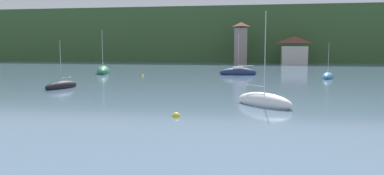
{
  "coord_description": "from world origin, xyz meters",
  "views": [
    {
      "loc": [
        4.86,
        25.85,
        4.44
      ],
      "look_at": [
        0.0,
        53.02,
        1.44
      ],
      "focal_mm": 35.66,
      "sensor_mm": 36.0,
      "label": 1
    }
  ],
  "objects_px": {
    "sailboat_mid_7": "(264,102)",
    "mooring_buoy_near": "(176,116)",
    "shore_building_westcentral": "(294,50)",
    "sailboat_far_0": "(238,72)",
    "sailboat_far_8": "(103,71)",
    "sailboat_far_3": "(328,76)",
    "shore_building_west": "(241,44)",
    "mooring_buoy_mid": "(143,76)",
    "sailboat_mid_9": "(61,86)"
  },
  "relations": [
    {
      "from": "sailboat_far_3",
      "to": "mooring_buoy_mid",
      "type": "xyz_separation_m",
      "value": [
        -26.75,
        0.04,
        -0.26
      ]
    },
    {
      "from": "sailboat_mid_7",
      "to": "mooring_buoy_near",
      "type": "xyz_separation_m",
      "value": [
        -5.52,
        -5.36,
        -0.32
      ]
    },
    {
      "from": "sailboat_mid_9",
      "to": "mooring_buoy_mid",
      "type": "xyz_separation_m",
      "value": [
        3.14,
        18.32,
        -0.26
      ]
    },
    {
      "from": "sailboat_far_8",
      "to": "shore_building_west",
      "type": "bearing_deg",
      "value": 131.76
    },
    {
      "from": "shore_building_west",
      "to": "mooring_buoy_mid",
      "type": "bearing_deg",
      "value": -106.8
    },
    {
      "from": "shore_building_westcentral",
      "to": "sailboat_far_3",
      "type": "height_order",
      "value": "shore_building_westcentral"
    },
    {
      "from": "sailboat_far_0",
      "to": "sailboat_mid_9",
      "type": "bearing_deg",
      "value": 44.81
    },
    {
      "from": "shore_building_westcentral",
      "to": "sailboat_far_8",
      "type": "height_order",
      "value": "sailboat_far_8"
    },
    {
      "from": "shore_building_westcentral",
      "to": "sailboat_far_0",
      "type": "bearing_deg",
      "value": -106.82
    },
    {
      "from": "shore_building_west",
      "to": "mooring_buoy_near",
      "type": "xyz_separation_m",
      "value": [
        -0.32,
        -73.72,
        -5.08
      ]
    },
    {
      "from": "sailboat_far_8",
      "to": "mooring_buoy_near",
      "type": "height_order",
      "value": "sailboat_far_8"
    },
    {
      "from": "shore_building_westcentral",
      "to": "sailboat_far_0",
      "type": "distance_m",
      "value": 40.19
    },
    {
      "from": "sailboat_mid_9",
      "to": "shore_building_west",
      "type": "bearing_deg",
      "value": -179.52
    },
    {
      "from": "sailboat_mid_7",
      "to": "sailboat_far_0",
      "type": "bearing_deg",
      "value": 140.0
    },
    {
      "from": "sailboat_far_8",
      "to": "sailboat_mid_7",
      "type": "bearing_deg",
      "value": 20.52
    },
    {
      "from": "sailboat_far_8",
      "to": "mooring_buoy_near",
      "type": "relative_size",
      "value": 14.03
    },
    {
      "from": "sailboat_far_3",
      "to": "shore_building_westcentral",
      "type": "bearing_deg",
      "value": 15.14
    },
    {
      "from": "sailboat_far_0",
      "to": "mooring_buoy_mid",
      "type": "xyz_separation_m",
      "value": [
        -14.12,
        -4.11,
        -0.38
      ]
    },
    {
      "from": "shore_building_west",
      "to": "shore_building_westcentral",
      "type": "xyz_separation_m",
      "value": [
        13.11,
        0.71,
        -1.69
      ]
    },
    {
      "from": "sailboat_mid_9",
      "to": "mooring_buoy_near",
      "type": "height_order",
      "value": "sailboat_mid_9"
    },
    {
      "from": "shore_building_west",
      "to": "sailboat_far_0",
      "type": "relative_size",
      "value": 1.53
    },
    {
      "from": "sailboat_mid_9",
      "to": "mooring_buoy_near",
      "type": "relative_size",
      "value": 9.9
    },
    {
      "from": "mooring_buoy_near",
      "to": "shore_building_westcentral",
      "type": "bearing_deg",
      "value": 79.77
    },
    {
      "from": "sailboat_far_3",
      "to": "mooring_buoy_near",
      "type": "distance_m",
      "value": 35.05
    },
    {
      "from": "sailboat_far_3",
      "to": "sailboat_far_8",
      "type": "bearing_deg",
      "value": 97.55
    },
    {
      "from": "mooring_buoy_mid",
      "to": "sailboat_far_3",
      "type": "bearing_deg",
      "value": -0.09
    },
    {
      "from": "shore_building_westcentral",
      "to": "sailboat_mid_7",
      "type": "relative_size",
      "value": 0.94
    },
    {
      "from": "shore_building_westcentral",
      "to": "sailboat_far_0",
      "type": "xyz_separation_m",
      "value": [
        -11.6,
        -38.36,
        -3.01
      ]
    },
    {
      "from": "shore_building_west",
      "to": "sailboat_far_3",
      "type": "xyz_separation_m",
      "value": [
        14.15,
        -41.8,
        -4.82
      ]
    },
    {
      "from": "sailboat_far_0",
      "to": "sailboat_far_8",
      "type": "distance_m",
      "value": 22.08
    },
    {
      "from": "sailboat_far_0",
      "to": "shore_building_west",
      "type": "bearing_deg",
      "value": -95.31
    },
    {
      "from": "shore_building_westcentral",
      "to": "sailboat_far_3",
      "type": "relative_size",
      "value": 1.32
    },
    {
      "from": "shore_building_westcentral",
      "to": "sailboat_mid_9",
      "type": "xyz_separation_m",
      "value": [
        -28.86,
        -60.79,
        -3.13
      ]
    },
    {
      "from": "mooring_buoy_near",
      "to": "sailboat_mid_7",
      "type": "bearing_deg",
      "value": 44.12
    },
    {
      "from": "shore_building_westcentral",
      "to": "shore_building_west",
      "type": "bearing_deg",
      "value": -176.9
    },
    {
      "from": "sailboat_far_3",
      "to": "mooring_buoy_mid",
      "type": "distance_m",
      "value": 26.76
    },
    {
      "from": "sailboat_mid_7",
      "to": "sailboat_mid_9",
      "type": "xyz_separation_m",
      "value": [
        -20.95,
        8.29,
        -0.06
      ]
    },
    {
      "from": "shore_building_west",
      "to": "sailboat_mid_7",
      "type": "distance_m",
      "value": 68.73
    },
    {
      "from": "sailboat_far_0",
      "to": "sailboat_mid_9",
      "type": "distance_m",
      "value": 28.3
    },
    {
      "from": "sailboat_far_8",
      "to": "sailboat_mid_9",
      "type": "relative_size",
      "value": 1.42
    },
    {
      "from": "shore_building_westcentral",
      "to": "mooring_buoy_near",
      "type": "distance_m",
      "value": 75.71
    },
    {
      "from": "mooring_buoy_near",
      "to": "mooring_buoy_mid",
      "type": "xyz_separation_m",
      "value": [
        -12.28,
        31.96,
        0.0
      ]
    },
    {
      "from": "sailboat_mid_7",
      "to": "mooring_buoy_near",
      "type": "bearing_deg",
      "value": -92.73
    },
    {
      "from": "sailboat_far_3",
      "to": "sailboat_mid_9",
      "type": "xyz_separation_m",
      "value": [
        -29.9,
        -18.28,
        -0.0
      ]
    },
    {
      "from": "shore_building_west",
      "to": "sailboat_far_8",
      "type": "bearing_deg",
      "value": -118.41
    },
    {
      "from": "sailboat_far_8",
      "to": "mooring_buoy_near",
      "type": "distance_m",
      "value": 41.04
    },
    {
      "from": "sailboat_mid_7",
      "to": "sailboat_far_8",
      "type": "bearing_deg",
      "value": 173.5
    },
    {
      "from": "shore_building_westcentral",
      "to": "sailboat_mid_7",
      "type": "bearing_deg",
      "value": -96.53
    },
    {
      "from": "mooring_buoy_near",
      "to": "mooring_buoy_mid",
      "type": "bearing_deg",
      "value": 111.02
    },
    {
      "from": "sailboat_far_8",
      "to": "mooring_buoy_mid",
      "type": "relative_size",
      "value": 17.66
    }
  ]
}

